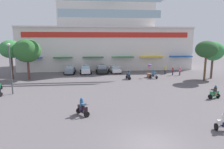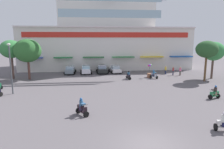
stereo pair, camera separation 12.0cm
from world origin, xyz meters
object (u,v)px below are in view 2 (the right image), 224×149
(parked_car_2, at_px, (102,69))
(pedestrian_1, at_px, (180,71))
(parked_car_3, at_px, (115,69))
(parked_car_1, at_px, (86,70))
(pedestrian_2, at_px, (173,70))
(scooter_rider_3, at_px, (129,76))
(scooter_rider_2, at_px, (82,108))
(plaza_tree_0, at_px, (11,49))
(streetlamp_near, at_px, (10,65))
(plaza_tree_3, at_px, (207,50))
(pedestrian_0, at_px, (166,70))
(scooter_rider_6, at_px, (154,75))
(plaza_tree_2, at_px, (28,51))
(scooter_rider_0, at_px, (215,93))
(parked_car_0, at_px, (70,70))
(balloon_vendor_cart, at_px, (149,73))
(plaza_tree_1, at_px, (214,51))

(parked_car_2, xyz_separation_m, pedestrian_1, (14.37, -4.26, 0.14))
(parked_car_2, height_order, parked_car_3, parked_car_2)
(parked_car_1, relative_size, pedestrian_2, 2.59)
(scooter_rider_3, bearing_deg, scooter_rider_2, -114.73)
(plaza_tree_0, height_order, streetlamp_near, plaza_tree_0)
(pedestrian_2, bearing_deg, parked_car_1, 167.10)
(plaza_tree_0, bearing_deg, streetlamp_near, -70.41)
(plaza_tree_3, relative_size, pedestrian_0, 3.99)
(scooter_rider_6, relative_size, pedestrian_0, 0.95)
(streetlamp_near, bearing_deg, plaza_tree_2, 94.36)
(pedestrian_0, xyz_separation_m, pedestrian_1, (2.29, -1.45, -0.01))
(scooter_rider_0, distance_m, scooter_rider_6, 12.57)
(parked_car_0, distance_m, parked_car_1, 3.12)
(plaza_tree_0, distance_m, pedestrian_0, 27.85)
(scooter_rider_6, xyz_separation_m, pedestrian_1, (5.85, 2.49, 0.27))
(plaza_tree_2, bearing_deg, parked_car_0, 39.04)
(plaza_tree_3, bearing_deg, balloon_vendor_cart, 153.22)
(pedestrian_1, bearing_deg, scooter_rider_2, -133.90)
(plaza_tree_0, distance_m, pedestrian_2, 28.76)
(parked_car_0, xyz_separation_m, pedestrian_1, (20.67, -4.17, 0.16))
(plaza_tree_3, xyz_separation_m, balloon_vendor_cart, (-7.93, 4.00, -4.20))
(scooter_rider_0, xyz_separation_m, pedestrian_2, (1.41, 14.82, 0.32))
(parked_car_3, xyz_separation_m, pedestrian_0, (9.45, -2.85, 0.19))
(scooter_rider_2, distance_m, streetlamp_near, 12.22)
(plaza_tree_3, bearing_deg, plaza_tree_2, 170.79)
(parked_car_0, xyz_separation_m, scooter_rider_0, (17.94, -18.85, -0.10))
(scooter_rider_2, bearing_deg, scooter_rider_0, 13.24)
(scooter_rider_0, bearing_deg, pedestrian_0, 88.44)
(pedestrian_0, bearing_deg, parked_car_3, 163.20)
(plaza_tree_2, distance_m, streetlamp_near, 9.36)
(parked_car_1, height_order, scooter_rider_3, parked_car_1)
(plaza_tree_2, height_order, pedestrian_0, plaza_tree_2)
(parked_car_0, height_order, pedestrian_0, pedestrian_0)
(plaza_tree_1, distance_m, scooter_rider_6, 10.71)
(streetlamp_near, bearing_deg, plaza_tree_1, 12.50)
(plaza_tree_0, xyz_separation_m, parked_car_0, (9.13, 4.28, -4.28))
(pedestrian_1, relative_size, balloon_vendor_cart, 0.66)
(pedestrian_2, relative_size, streetlamp_near, 0.27)
(scooter_rider_3, distance_m, pedestrian_1, 10.63)
(balloon_vendor_cart, bearing_deg, plaza_tree_0, 176.58)
(parked_car_1, height_order, scooter_rider_2, scooter_rider_2)
(plaza_tree_3, distance_m, scooter_rider_2, 23.23)
(parked_car_0, height_order, streetlamp_near, streetlamp_near)
(scooter_rider_3, distance_m, balloon_vendor_cart, 4.08)
(plaza_tree_2, xyz_separation_m, parked_car_1, (9.36, 4.77, -4.01))
(pedestrian_2, bearing_deg, pedestrian_0, 126.83)
(scooter_rider_0, height_order, streetlamp_near, streetlamp_near)
(plaza_tree_3, xyz_separation_m, pedestrian_0, (-3.84, 6.96, -4.15))
(plaza_tree_0, xyz_separation_m, parked_car_3, (18.06, 4.41, -4.29))
(parked_car_2, bearing_deg, pedestrian_2, -17.47)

